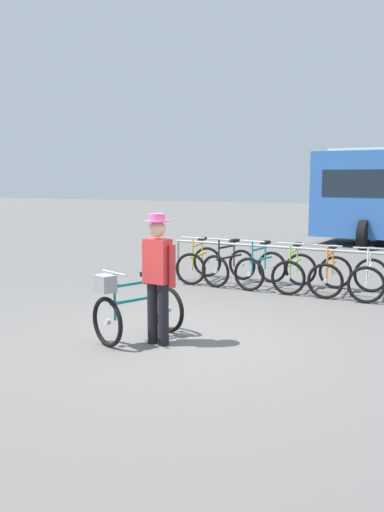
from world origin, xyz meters
The scene contains 10 objects.
ground_plane centered at (0.00, 0.00, 0.00)m, with size 80.00×80.00×0.00m, color #605E5B.
bike_rack_rail centered at (0.42, 3.75, 0.70)m, with size 4.59×0.49×0.88m.
racked_bike_yellow centered at (-1.41, 4.11, 0.37)m, with size 0.70×1.12×0.97m.
racked_bike_black centered at (-0.71, 4.04, 0.37)m, with size 0.90×1.22×0.97m.
racked_bike_teal centered at (-0.01, 3.97, 0.37)m, with size 0.85×1.19×0.97m.
racked_bike_lime centered at (0.68, 3.91, 0.37)m, with size 0.68×1.09×0.97m.
racked_bike_orange centered at (1.38, 3.84, 0.37)m, with size 0.69×1.12×0.97m.
racked_bike_white centered at (2.08, 3.77, 0.37)m, with size 0.67×1.10×0.97m.
featured_bicycle centered at (-0.58, -0.25, 0.45)m, with size 1.05×1.26×0.97m.
person_with_featured_bike centered at (-0.20, -0.27, 0.95)m, with size 0.52×0.32×1.72m.
Camera 1 is at (2.94, -6.54, 2.18)m, focal length 38.44 mm.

